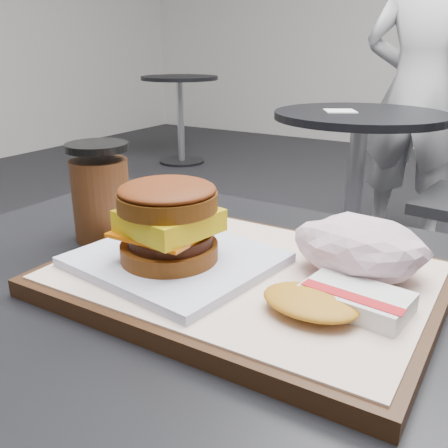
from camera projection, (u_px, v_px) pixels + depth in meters
customer_table at (215, 434)px, 0.57m from camera, size 0.80×0.60×0.77m
serving_tray at (244, 278)px, 0.52m from camera, size 0.38×0.28×0.02m
breakfast_sandwich at (171, 231)px, 0.51m from camera, size 0.21×0.19×0.09m
hash_brown at (335, 300)px, 0.43m from camera, size 0.12×0.10×0.02m
crumpled_wrapper at (360, 247)px, 0.49m from camera, size 0.13×0.10×0.06m
coffee_cup at (101, 195)px, 0.63m from camera, size 0.08×0.08×0.12m
neighbor_table at (357, 160)px, 2.08m from camera, size 0.70×0.70×0.75m
napkin at (340, 111)px, 2.03m from camera, size 0.16×0.16×0.00m
patron at (418, 92)px, 2.48m from camera, size 0.58×0.40×1.56m
bg_table_mid at (180, 99)px, 4.33m from camera, size 0.66×0.66×0.75m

